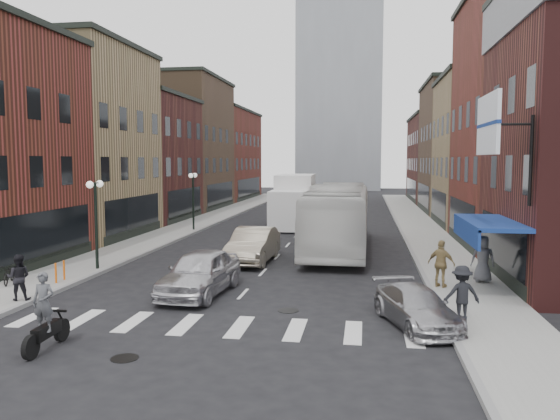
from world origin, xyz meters
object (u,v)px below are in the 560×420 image
(bike_rack, at_px, (60,272))
(ped_right_a, at_px, (462,294))
(streetlamp_near, at_px, (96,207))
(ped_right_c, at_px, (483,259))
(billboard_sign, at_px, (491,127))
(ped_left_solo, at_px, (18,277))
(box_truck, at_px, (294,201))
(ped_right_b, at_px, (441,264))
(transit_bus, at_px, (338,217))
(curb_car, at_px, (416,307))
(parked_bicycle, at_px, (9,274))
(sedan_left_near, at_px, (200,272))
(streetlamp_far, at_px, (193,190))
(motorcycle_rider, at_px, (45,314))
(sedan_left_far, at_px, (253,245))

(bike_rack, relative_size, ped_right_a, 0.47)
(streetlamp_near, relative_size, ped_right_c, 2.20)
(billboard_sign, height_order, ped_left_solo, billboard_sign)
(box_truck, distance_m, ped_right_c, 20.92)
(streetlamp_near, relative_size, ped_left_solo, 2.55)
(box_truck, height_order, ped_right_b, box_truck)
(streetlamp_near, height_order, ped_right_c, streetlamp_near)
(transit_bus, relative_size, curb_car, 3.28)
(ped_right_b, bearing_deg, transit_bus, -34.84)
(parked_bicycle, bearing_deg, curb_car, -32.83)
(sedan_left_near, distance_m, parked_bicycle, 7.79)
(ped_right_a, bearing_deg, streetlamp_far, -64.20)
(billboard_sign, distance_m, streetlamp_far, 23.92)
(bike_rack, xyz_separation_m, curb_car, (13.67, -3.35, 0.04))
(curb_car, bearing_deg, ped_right_b, 54.91)
(streetlamp_near, bearing_deg, ped_right_a, -21.78)
(transit_bus, bearing_deg, box_truck, 110.49)
(box_truck, xyz_separation_m, sedan_left_near, (-0.74, -21.49, -1.08))
(ped_right_b, bearing_deg, streetlamp_near, 23.78)
(motorcycle_rider, distance_m, ped_right_c, 16.14)
(ped_right_a, bearing_deg, ped_left_solo, -11.93)
(bike_rack, relative_size, ped_right_c, 0.43)
(sedan_left_near, xyz_separation_m, ped_right_b, (8.99, 1.95, 0.22))
(ped_right_b, height_order, ped_right_c, ped_right_c)
(bike_rack, bearing_deg, curb_car, -13.79)
(billboard_sign, relative_size, motorcycle_rider, 1.76)
(billboard_sign, xyz_separation_m, ped_right_b, (-1.17, 2.14, -5.07))
(motorcycle_rider, bearing_deg, streetlamp_far, 96.11)
(ped_right_c, bearing_deg, curb_car, 64.85)
(parked_bicycle, xyz_separation_m, ped_right_c, (18.54, 3.20, 0.54))
(billboard_sign, bearing_deg, motorcycle_rider, -153.13)
(sedan_left_near, relative_size, curb_car, 1.22)
(curb_car, distance_m, ped_right_b, 4.91)
(streetlamp_far, bearing_deg, transit_bus, -31.72)
(motorcycle_rider, relative_size, ped_right_c, 1.13)
(streetlamp_near, distance_m, motorcycle_rider, 10.59)
(bike_rack, distance_m, sedan_left_near, 6.06)
(streetlamp_near, distance_m, ped_right_b, 14.99)
(streetlamp_near, xyz_separation_m, motorcycle_rider, (3.60, -9.78, -1.93))
(ped_left_solo, bearing_deg, sedan_left_far, -144.05)
(ped_left_solo, bearing_deg, ped_right_a, 160.55)
(streetlamp_far, relative_size, curb_car, 1.02)
(curb_car, xyz_separation_m, ped_right_a, (1.33, 0.14, 0.42))
(ped_left_solo, bearing_deg, sedan_left_near, -176.61)
(ped_left_solo, distance_m, ped_right_c, 17.45)
(streetlamp_far, height_order, sedan_left_near, streetlamp_far)
(bike_rack, relative_size, parked_bicycle, 0.53)
(ped_right_b, bearing_deg, ped_left_solo, 45.11)
(sedan_left_near, relative_size, ped_right_c, 2.64)
(streetlamp_far, xyz_separation_m, curb_car, (13.47, -20.05, -2.33))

